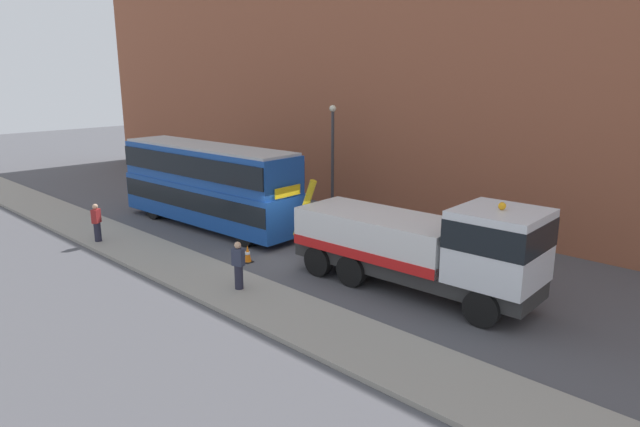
{
  "coord_description": "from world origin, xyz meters",
  "views": [
    {
      "loc": [
        16.14,
        -15.24,
        7.52
      ],
      "look_at": [
        1.16,
        0.3,
        2.0
      ],
      "focal_mm": 31.25,
      "sensor_mm": 36.0,
      "label": 1
    }
  ],
  "objects": [
    {
      "name": "building_facade",
      "position": [
        0.0,
        8.6,
        8.07
      ],
      "size": [
        60.0,
        1.5,
        16.0
      ],
      "color": "#935138",
      "rests_on": "ground_plane"
    },
    {
      "name": "ground_plane",
      "position": [
        0.0,
        0.0,
        0.0
      ],
      "size": [
        120.0,
        120.0,
        0.0
      ],
      "primitive_type": "plane",
      "color": "#4C4C51"
    },
    {
      "name": "pedestrian_onlooker",
      "position": [
        -7.56,
        -4.97,
        0.99
      ],
      "size": [
        0.44,
        0.48,
        1.71
      ],
      "rotation": [
        0.0,
        0.0,
        0.61
      ],
      "color": "#232333",
      "rests_on": "near_kerb"
    },
    {
      "name": "street_lamp",
      "position": [
        -3.81,
        6.41,
        3.47
      ],
      "size": [
        0.36,
        0.36,
        5.83
      ],
      "color": "#38383D",
      "rests_on": "ground_plane"
    },
    {
      "name": "recovery_tow_truck",
      "position": [
        6.0,
        0.32,
        1.76
      ],
      "size": [
        10.2,
        3.05,
        3.67
      ],
      "rotation": [
        0.0,
        0.0,
        0.05
      ],
      "color": "#2D2D2D",
      "rests_on": "ground_plane"
    },
    {
      "name": "traffic_cone_near_bus",
      "position": [
        -0.83,
        -1.87,
        0.34
      ],
      "size": [
        0.36,
        0.36,
        0.72
      ],
      "color": "orange",
      "rests_on": "ground_plane"
    },
    {
      "name": "double_decker_bus",
      "position": [
        -6.52,
        0.3,
        2.23
      ],
      "size": [
        11.13,
        3.05,
        4.06
      ],
      "rotation": [
        0.0,
        0.0,
        0.05
      ],
      "color": "#19479E",
      "rests_on": "ground_plane"
    },
    {
      "name": "pedestrian_bystander",
      "position": [
        1.46,
        -4.09,
        0.99
      ],
      "size": [
        0.46,
        0.38,
        1.71
      ],
      "rotation": [
        0.0,
        0.0,
        1.89
      ],
      "color": "#232333",
      "rests_on": "near_kerb"
    },
    {
      "name": "near_kerb",
      "position": [
        0.0,
        -4.2,
        0.07
      ],
      "size": [
        60.0,
        2.8,
        0.15
      ],
      "primitive_type": "cube",
      "color": "gray",
      "rests_on": "ground_plane"
    }
  ]
}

